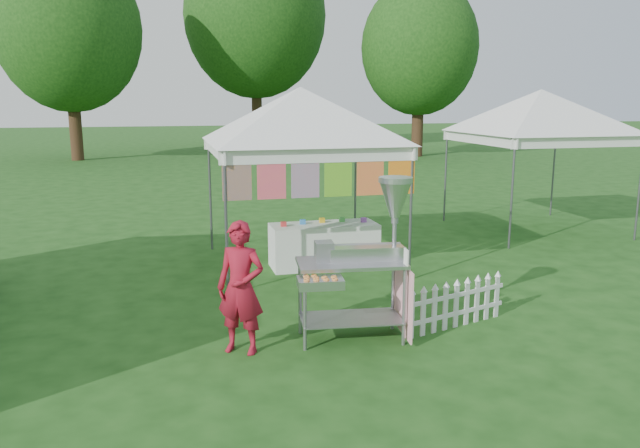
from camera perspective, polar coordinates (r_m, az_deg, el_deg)
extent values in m
plane|color=#1A4313|center=(7.66, 4.13, -10.18)|extent=(120.00, 120.00, 0.00)
cylinder|color=#59595E|center=(9.04, -8.58, 0.03)|extent=(0.04, 0.04, 2.10)
cylinder|color=#59595E|center=(9.73, 8.29, 0.85)|extent=(0.04, 0.04, 2.10)
cylinder|color=#59595E|center=(11.83, -10.00, 2.67)|extent=(0.04, 0.04, 2.10)
cylinder|color=#59595E|center=(12.36, 3.25, 3.20)|extent=(0.04, 0.04, 2.10)
cube|color=white|center=(9.15, 0.17, 6.31)|extent=(3.00, 0.03, 0.22)
cube|color=white|center=(11.91, -3.28, 7.48)|extent=(3.00, 0.03, 0.22)
pyramid|color=white|center=(10.50, -1.81, 12.43)|extent=(4.24, 4.24, 0.90)
cylinder|color=#59595E|center=(9.14, 0.17, 6.81)|extent=(3.00, 0.03, 0.03)
cube|color=#FF980D|center=(8.95, -7.62, 4.36)|extent=(0.42, 0.01, 0.70)
cube|color=#C51889|center=(9.02, -4.46, 4.48)|extent=(0.42, 0.01, 0.70)
cube|color=teal|center=(9.12, -1.35, 4.59)|extent=(0.42, 0.01, 0.70)
cube|color=#168918|center=(9.24, 1.68, 4.68)|extent=(0.42, 0.01, 0.70)
cube|color=red|center=(9.39, 4.62, 4.75)|extent=(0.42, 0.01, 0.70)
cube|color=#F84B1B|center=(9.57, 7.47, 4.81)|extent=(0.42, 0.01, 0.70)
cylinder|color=#59595E|center=(12.26, 17.14, 2.63)|extent=(0.04, 0.04, 2.10)
cylinder|color=#59595E|center=(13.94, 27.18, 2.89)|extent=(0.04, 0.04, 2.10)
cylinder|color=#59595E|center=(14.73, 11.41, 4.32)|extent=(0.04, 0.04, 2.10)
cylinder|color=#59595E|center=(16.16, 20.56, 4.43)|extent=(0.04, 0.04, 2.10)
cube|color=white|center=(12.96, 22.80, 6.93)|extent=(3.00, 0.03, 0.22)
cube|color=white|center=(15.31, 16.39, 7.92)|extent=(3.00, 0.03, 0.22)
pyramid|color=white|center=(14.09, 19.61, 11.53)|extent=(4.24, 4.24, 0.90)
cylinder|color=#59595E|center=(12.95, 22.83, 7.29)|extent=(3.00, 0.03, 0.03)
cylinder|color=#372014|center=(30.98, -21.51, 9.10)|extent=(0.56, 0.56, 3.96)
ellipsoid|color=#2D631B|center=(31.12, -22.05, 16.23)|extent=(6.40, 6.40, 7.36)
cylinder|color=#372014|center=(35.15, -5.80, 10.73)|extent=(0.56, 0.56, 4.84)
ellipsoid|color=#2D631B|center=(35.41, -5.96, 18.40)|extent=(7.60, 7.60, 8.74)
cylinder|color=#372014|center=(31.28, 8.91, 9.36)|extent=(0.56, 0.56, 3.52)
ellipsoid|color=#2D631B|center=(31.35, 9.11, 15.65)|extent=(5.60, 5.60, 6.44)
cylinder|color=gray|center=(7.08, -1.40, -7.95)|extent=(0.05, 0.05, 0.94)
cylinder|color=gray|center=(7.28, 7.70, -7.48)|extent=(0.05, 0.05, 0.94)
cylinder|color=gray|center=(7.57, -1.84, -6.64)|extent=(0.05, 0.05, 0.94)
cylinder|color=gray|center=(7.76, 6.68, -6.25)|extent=(0.05, 0.05, 0.94)
cube|color=gray|center=(7.47, 2.82, -8.60)|extent=(1.25, 0.73, 0.02)
cube|color=#B7B7BC|center=(7.27, 2.87, -3.58)|extent=(1.31, 0.77, 0.04)
cube|color=#B7B7BC|center=(7.33, 4.25, -2.67)|extent=(0.91, 0.36, 0.16)
cube|color=gray|center=(7.23, 0.37, -2.52)|extent=(0.23, 0.25, 0.23)
cylinder|color=gray|center=(7.32, 6.84, 0.23)|extent=(0.06, 0.06, 0.94)
cone|color=#B7B7BC|center=(7.27, 6.89, 2.25)|extent=(0.42, 0.42, 0.42)
cylinder|color=#B7B7BC|center=(7.24, 6.94, 4.03)|extent=(0.44, 0.44, 0.06)
cube|color=#B7B7BC|center=(6.85, 0.03, -5.39)|extent=(0.53, 0.37, 0.10)
cube|color=#FFABB6|center=(7.54, 7.62, -6.82)|extent=(0.11, 0.78, 0.84)
cube|color=white|center=(7.09, 7.88, -3.02)|extent=(0.03, 0.15, 0.19)
imported|color=maroon|center=(7.01, -7.26, -5.81)|extent=(0.65, 0.58, 1.50)
cube|color=silver|center=(7.54, 8.36, -8.36)|extent=(0.07, 0.04, 0.56)
cube|color=silver|center=(7.65, 9.40, -8.09)|extent=(0.07, 0.04, 0.56)
cube|color=silver|center=(7.76, 10.41, -7.83)|extent=(0.07, 0.04, 0.56)
cube|color=silver|center=(7.88, 11.39, -7.58)|extent=(0.07, 0.04, 0.56)
cube|color=silver|center=(8.00, 12.34, -7.33)|extent=(0.07, 0.04, 0.56)
cube|color=silver|center=(8.12, 13.26, -7.08)|extent=(0.07, 0.04, 0.56)
cube|color=silver|center=(8.24, 14.15, -6.85)|extent=(0.07, 0.04, 0.56)
cube|color=silver|center=(8.37, 15.01, -6.61)|extent=(0.07, 0.04, 0.56)
cube|color=silver|center=(8.50, 15.85, -6.38)|extent=(0.07, 0.04, 0.56)
cube|color=silver|center=(8.03, 12.31, -8.00)|extent=(1.55, 0.51, 0.05)
cube|color=silver|center=(7.96, 12.38, -6.37)|extent=(1.55, 0.51, 0.05)
cube|color=white|center=(10.59, 0.36, -1.95)|extent=(1.80, 0.70, 0.73)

